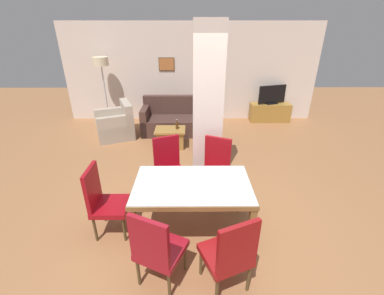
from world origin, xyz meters
TOP-DOWN VIEW (x-y plane):
  - ground_plane at (0.00, 0.00)m, footprint 18.00×18.00m
  - back_wall at (-0.00, 4.77)m, footprint 7.20×0.09m
  - divider_pillar at (0.26, 1.36)m, footprint 0.49×0.36m
  - dining_table at (0.00, 0.00)m, footprint 1.51×0.92m
  - dining_chair_near_left at (-0.38, -0.82)m, footprint 0.61×0.61m
  - dining_chair_head_left at (-1.17, 0.00)m, footprint 0.46×0.46m
  - dining_chair_far_right at (0.37, 0.85)m, footprint 0.61×0.61m
  - dining_chair_far_left at (-0.37, 0.89)m, footprint 0.60×0.60m
  - dining_chair_near_right at (0.37, -0.89)m, footprint 0.60×0.60m
  - sofa at (-0.41, 3.66)m, footprint 1.72×0.85m
  - armchair at (-1.89, 3.34)m, footprint 1.11×1.11m
  - coffee_table at (-0.49, 2.72)m, footprint 0.69×0.51m
  - bottle at (-0.33, 2.73)m, footprint 0.06×0.06m
  - tv_stand at (2.32, 4.49)m, footprint 1.15×0.40m
  - tv_screen at (2.32, 4.49)m, footprint 0.82×0.30m
  - floor_lamp at (-2.38, 4.31)m, footprint 0.40×0.40m

SIDE VIEW (x-z plane):
  - ground_plane at x=0.00m, z-range 0.00..0.00m
  - coffee_table at x=-0.49m, z-range 0.01..0.45m
  - tv_stand at x=2.32m, z-range 0.00..0.53m
  - armchair at x=-1.89m, z-range -0.14..0.74m
  - sofa at x=-0.41m, z-range -0.15..0.76m
  - dining_chair_near_left at x=-0.38m, z-range 0.03..1.03m
  - dining_chair_head_left at x=-1.17m, z-range 0.03..1.03m
  - dining_chair_far_right at x=0.37m, z-range 0.03..1.03m
  - dining_chair_far_left at x=-0.37m, z-range 0.03..1.03m
  - dining_chair_near_right at x=0.37m, z-range 0.03..1.03m
  - bottle at x=-0.33m, z-range 0.42..0.65m
  - dining_table at x=0.00m, z-range 0.22..0.99m
  - tv_screen at x=2.32m, z-range 0.52..1.05m
  - divider_pillar at x=0.26m, z-range 0.00..2.70m
  - back_wall at x=0.00m, z-range 0.00..2.70m
  - floor_lamp at x=-2.38m, z-range 0.65..2.49m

